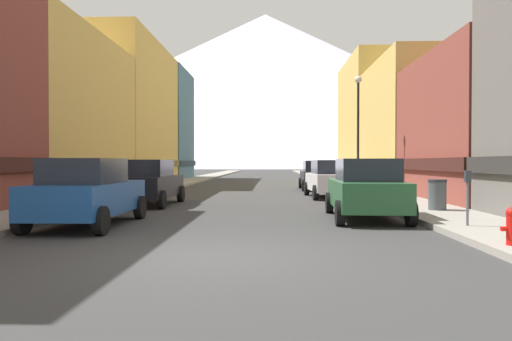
{
  "coord_description": "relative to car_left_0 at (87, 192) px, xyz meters",
  "views": [
    {
      "loc": [
        1.03,
        -8.62,
        1.67
      ],
      "look_at": [
        -0.29,
        31.62,
        1.01
      ],
      "focal_mm": 34.1,
      "sensor_mm": 36.0,
      "label": 1
    }
  ],
  "objects": [
    {
      "name": "car_right_2",
      "position": [
        7.6,
        17.24,
        0.0
      ],
      "size": [
        2.06,
        4.4,
        1.78
      ],
      "color": "black",
      "rests_on": "ground"
    },
    {
      "name": "car_right_0",
      "position": [
        7.6,
        1.84,
        0.0
      ],
      "size": [
        2.19,
        4.46,
        1.78
      ],
      "color": "#265933",
      "rests_on": "ground"
    },
    {
      "name": "storefront_left_1",
      "position": [
        -8.45,
        11.65,
        3.05
      ],
      "size": [
        9.8,
        11.73,
        8.19
      ],
      "color": "#D8B259",
      "rests_on": "ground"
    },
    {
      "name": "potted_plant_0",
      "position": [
        -3.2,
        11.71,
        -0.33
      ],
      "size": [
        0.57,
        0.57,
        0.84
      ],
      "color": "#4C4C51",
      "rests_on": "sidewalk_left"
    },
    {
      "name": "car_left_0",
      "position": [
        0.0,
        0.0,
        0.0
      ],
      "size": [
        2.07,
        4.4,
        1.78
      ],
      "color": "#19478C",
      "rests_on": "ground"
    },
    {
      "name": "parking_meter_near",
      "position": [
        9.55,
        -0.7,
        0.11
      ],
      "size": [
        0.14,
        0.1,
        1.33
      ],
      "color": "#595960",
      "rests_on": "sidewalk_right"
    },
    {
      "name": "car_left_1",
      "position": [
        -0.0,
        6.28,
        0.0
      ],
      "size": [
        2.15,
        4.44,
        1.78
      ],
      "color": "black",
      "rests_on": "ground"
    },
    {
      "name": "ground_plane",
      "position": [
        3.8,
        -3.93,
        -0.9
      ],
      "size": [
        400.0,
        400.0,
        0.0
      ],
      "primitive_type": "plane",
      "color": "#353535"
    },
    {
      "name": "trash_bin_right",
      "position": [
        10.15,
        3.23,
        -0.26
      ],
      "size": [
        0.59,
        0.59,
        0.98
      ],
      "color": "#4C5156",
      "rests_on": "sidewalk_right"
    },
    {
      "name": "storefront_right_2",
      "position": [
        14.89,
        18.46,
        2.96
      ],
      "size": [
        7.47,
        10.61,
        8.02
      ],
      "color": "#D8B259",
      "rests_on": "ground"
    },
    {
      "name": "storefront_left_3",
      "position": [
        -8.27,
        36.12,
        4.38
      ],
      "size": [
        9.44,
        8.69,
        10.91
      ],
      "color": "slate",
      "rests_on": "ground"
    },
    {
      "name": "fire_hydrant_near",
      "position": [
        9.25,
        -3.49,
        -0.37
      ],
      "size": [
        0.4,
        0.22,
        0.7
      ],
      "color": "red",
      "rests_on": "sidewalk_right"
    },
    {
      "name": "pedestrian_0",
      "position": [
        10.05,
        23.42,
        0.05
      ],
      "size": [
        0.36,
        0.36,
        1.73
      ],
      "color": "brown",
      "rests_on": "sidewalk_right"
    },
    {
      "name": "sidewalk_left",
      "position": [
        -2.45,
        31.07,
        -0.82
      ],
      "size": [
        2.5,
        100.0,
        0.15
      ],
      "primitive_type": "cube",
      "color": "gray",
      "rests_on": "ground"
    },
    {
      "name": "car_right_1",
      "position": [
        7.6,
        10.56,
        0.0
      ],
      "size": [
        2.26,
        4.49,
        1.78
      ],
      "color": "silver",
      "rests_on": "ground"
    },
    {
      "name": "sidewalk_right",
      "position": [
        10.05,
        31.07,
        -0.82
      ],
      "size": [
        2.5,
        100.0,
        0.15
      ],
      "primitive_type": "cube",
      "color": "gray",
      "rests_on": "ground"
    },
    {
      "name": "mountain_backdrop",
      "position": [
        1.23,
        256.07,
        40.7
      ],
      "size": [
        300.53,
        300.53,
        83.21
      ],
      "primitive_type": "cone",
      "color": "silver",
      "rests_on": "ground"
    },
    {
      "name": "streetlamp_right",
      "position": [
        9.15,
        11.97,
        3.09
      ],
      "size": [
        0.36,
        0.36,
        5.86
      ],
      "color": "black",
      "rests_on": "sidewalk_right"
    },
    {
      "name": "storefront_right_3",
      "position": [
        15.92,
        29.75,
        4.16
      ],
      "size": [
        9.54,
        11.35,
        10.47
      ],
      "color": "#D8B259",
      "rests_on": "ground"
    },
    {
      "name": "storefront_left_2",
      "position": [
        -8.28,
        24.42,
        4.32
      ],
      "size": [
        9.45,
        13.58,
        10.8
      ],
      "color": "#D8B259",
      "rests_on": "ground"
    },
    {
      "name": "pedestrian_1",
      "position": [
        10.05,
        18.0,
        -0.0
      ],
      "size": [
        0.36,
        0.36,
        1.62
      ],
      "color": "#333338",
      "rests_on": "sidewalk_right"
    }
  ]
}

